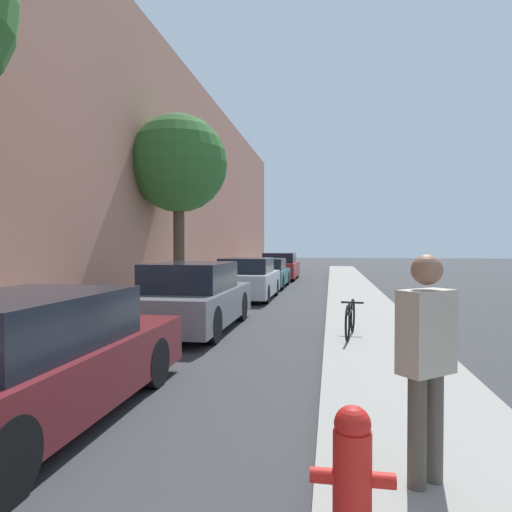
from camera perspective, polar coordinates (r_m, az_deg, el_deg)
ground_plane at (r=14.24m, az=1.23°, el=-6.19°), size 120.00×120.00×0.00m
sidewalk_left at (r=14.92m, az=-9.91°, el=-5.63°), size 2.00×52.00×0.12m
sidewalk_right at (r=14.12m, az=13.03°, el=-6.04°), size 2.00×52.00×0.12m
building_facade_left at (r=15.57m, az=-14.76°, el=11.55°), size 0.70×52.00×9.28m
parked_car_maroon at (r=5.26m, az=-26.72°, el=-11.98°), size 1.72×4.43×1.36m
parked_car_grey at (r=10.05m, az=-7.96°, el=-5.26°), size 1.79×4.33×1.48m
parked_car_silver at (r=15.74m, az=-1.08°, el=-2.99°), size 1.83×3.94×1.43m
parked_car_teal at (r=20.29m, az=1.40°, el=-2.21°), size 1.75×4.03×1.30m
parked_car_red at (r=25.27m, az=3.06°, el=-1.37°), size 1.87×4.43×1.48m
street_tree_far at (r=15.13m, az=-9.74°, el=11.29°), size 3.16×3.16×5.98m
fire_hydrant at (r=2.83m, az=12.04°, el=-25.76°), size 0.47×0.21×0.84m
pedestrian at (r=3.53m, az=20.67°, el=-11.50°), size 0.45×0.43×1.66m
bicycle at (r=8.82m, az=11.81°, el=-7.74°), size 0.44×1.63×0.67m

